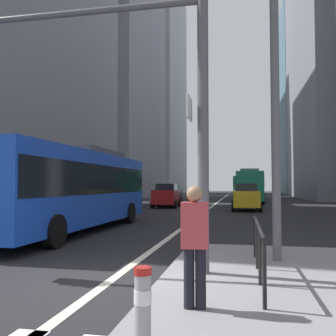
{
  "coord_description": "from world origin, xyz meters",
  "views": [
    {
      "loc": [
        2.5,
        -6.76,
        1.86
      ],
      "look_at": [
        -2.99,
        20.73,
        3.13
      ],
      "focal_mm": 39.41,
      "sensor_mm": 36.0,
      "label": 1
    }
  ],
  "objects_px": {
    "car_receding_near": "(246,197)",
    "bollard_left": "(143,301)",
    "city_bus_red_receding": "(249,185)",
    "car_receding_far": "(246,191)",
    "pedestrian_waiting": "(195,240)",
    "traffic_signal_gantry": "(93,76)",
    "city_bus_red_distant": "(242,185)",
    "car_oncoming_mid": "(169,194)",
    "city_bus_blue_oncoming": "(73,185)",
    "car_oncoming_far": "(167,195)",
    "street_lamp_post": "(274,37)"
  },
  "relations": [
    {
      "from": "city_bus_red_receding",
      "to": "car_oncoming_mid",
      "type": "xyz_separation_m",
      "value": [
        -7.54,
        -5.25,
        -0.85
      ]
    },
    {
      "from": "car_oncoming_far",
      "to": "bollard_left",
      "type": "bearing_deg",
      "value": -79.04
    },
    {
      "from": "car_receding_far",
      "to": "pedestrian_waiting",
      "type": "height_order",
      "value": "car_receding_far"
    },
    {
      "from": "city_bus_red_distant",
      "to": "car_oncoming_mid",
      "type": "bearing_deg",
      "value": -105.34
    },
    {
      "from": "city_bus_blue_oncoming",
      "to": "street_lamp_post",
      "type": "height_order",
      "value": "street_lamp_post"
    },
    {
      "from": "bollard_left",
      "to": "pedestrian_waiting",
      "type": "relative_size",
      "value": 0.49
    },
    {
      "from": "city_bus_blue_oncoming",
      "to": "city_bus_red_distant",
      "type": "distance_m",
      "value": 46.26
    },
    {
      "from": "car_receding_far",
      "to": "traffic_signal_gantry",
      "type": "distance_m",
      "value": 42.75
    },
    {
      "from": "car_oncoming_mid",
      "to": "city_bus_red_receding",
      "type": "bearing_deg",
      "value": 34.82
    },
    {
      "from": "car_receding_far",
      "to": "city_bus_blue_oncoming",
      "type": "bearing_deg",
      "value": -101.08
    },
    {
      "from": "car_oncoming_far",
      "to": "pedestrian_waiting",
      "type": "xyz_separation_m",
      "value": [
        5.4,
        -24.55,
        0.1
      ]
    },
    {
      "from": "city_bus_red_distant",
      "to": "bollard_left",
      "type": "bearing_deg",
      "value": -91.24
    },
    {
      "from": "city_bus_blue_oncoming",
      "to": "car_oncoming_mid",
      "type": "xyz_separation_m",
      "value": [
        -0.23,
        20.61,
        -0.85
      ]
    },
    {
      "from": "city_bus_red_distant",
      "to": "car_receding_far",
      "type": "height_order",
      "value": "city_bus_red_distant"
    },
    {
      "from": "city_bus_red_receding",
      "to": "city_bus_red_distant",
      "type": "distance_m",
      "value": 19.93
    },
    {
      "from": "car_receding_near",
      "to": "bollard_left",
      "type": "bearing_deg",
      "value": -93.33
    },
    {
      "from": "street_lamp_post",
      "to": "pedestrian_waiting",
      "type": "xyz_separation_m",
      "value": [
        -1.43,
        -3.58,
        -4.19
      ]
    },
    {
      "from": "car_oncoming_mid",
      "to": "pedestrian_waiting",
      "type": "relative_size",
      "value": 2.7
    },
    {
      "from": "car_receding_far",
      "to": "traffic_signal_gantry",
      "type": "xyz_separation_m",
      "value": [
        -3.6,
        -42.48,
        3.16
      ]
    },
    {
      "from": "city_bus_red_receding",
      "to": "traffic_signal_gantry",
      "type": "bearing_deg",
      "value": -96.79
    },
    {
      "from": "city_bus_red_distant",
      "to": "traffic_signal_gantry",
      "type": "height_order",
      "value": "traffic_signal_gantry"
    },
    {
      "from": "bollard_left",
      "to": "car_receding_near",
      "type": "bearing_deg",
      "value": 86.67
    },
    {
      "from": "street_lamp_post",
      "to": "car_receding_near",
      "type": "bearing_deg",
      "value": 91.47
    },
    {
      "from": "city_bus_red_receding",
      "to": "city_bus_red_distant",
      "type": "xyz_separation_m",
      "value": [
        -0.64,
        19.92,
        -0.0
      ]
    },
    {
      "from": "city_bus_blue_oncoming",
      "to": "car_oncoming_far",
      "type": "distance_m",
      "value": 16.16
    },
    {
      "from": "city_bus_blue_oncoming",
      "to": "pedestrian_waiting",
      "type": "bearing_deg",
      "value": -55.07
    },
    {
      "from": "car_receding_far",
      "to": "traffic_signal_gantry",
      "type": "height_order",
      "value": "traffic_signal_gantry"
    },
    {
      "from": "city_bus_red_distant",
      "to": "pedestrian_waiting",
      "type": "distance_m",
      "value": 54.2
    },
    {
      "from": "city_bus_red_receding",
      "to": "car_receding_far",
      "type": "height_order",
      "value": "city_bus_red_receding"
    },
    {
      "from": "car_receding_near",
      "to": "street_lamp_post",
      "type": "distance_m",
      "value": 18.94
    },
    {
      "from": "city_bus_blue_oncoming",
      "to": "car_receding_near",
      "type": "distance_m",
      "value": 15.25
    },
    {
      "from": "street_lamp_post",
      "to": "car_receding_far",
      "type": "bearing_deg",
      "value": 90.32
    },
    {
      "from": "car_receding_near",
      "to": "traffic_signal_gantry",
      "type": "bearing_deg",
      "value": -99.53
    },
    {
      "from": "car_oncoming_far",
      "to": "street_lamp_post",
      "type": "height_order",
      "value": "street_lamp_post"
    },
    {
      "from": "car_receding_near",
      "to": "bollard_left",
      "type": "xyz_separation_m",
      "value": [
        -1.35,
        -23.3,
        -0.38
      ]
    },
    {
      "from": "traffic_signal_gantry",
      "to": "pedestrian_waiting",
      "type": "xyz_separation_m",
      "value": [
        2.4,
        -2.06,
        -3.06
      ]
    },
    {
      "from": "car_oncoming_mid",
      "to": "car_receding_far",
      "type": "height_order",
      "value": "same"
    },
    {
      "from": "city_bus_red_receding",
      "to": "car_receding_near",
      "type": "xyz_separation_m",
      "value": [
        -0.48,
        -12.25,
        -0.85
      ]
    },
    {
      "from": "car_receding_near",
      "to": "street_lamp_post",
      "type": "bearing_deg",
      "value": -88.53
    },
    {
      "from": "city_bus_red_receding",
      "to": "pedestrian_waiting",
      "type": "height_order",
      "value": "city_bus_red_receding"
    },
    {
      "from": "city_bus_red_receding",
      "to": "city_bus_red_distant",
      "type": "bearing_deg",
      "value": 91.84
    },
    {
      "from": "city_bus_blue_oncoming",
      "to": "car_receding_far",
      "type": "height_order",
      "value": "city_bus_blue_oncoming"
    },
    {
      "from": "city_bus_blue_oncoming",
      "to": "street_lamp_post",
      "type": "xyz_separation_m",
      "value": [
        7.3,
        -4.83,
        3.45
      ]
    },
    {
      "from": "city_bus_blue_oncoming",
      "to": "car_receding_far",
      "type": "bearing_deg",
      "value": 78.92
    },
    {
      "from": "city_bus_red_receding",
      "to": "pedestrian_waiting",
      "type": "bearing_deg",
      "value": -92.4
    },
    {
      "from": "city_bus_blue_oncoming",
      "to": "car_receding_near",
      "type": "height_order",
      "value": "city_bus_blue_oncoming"
    },
    {
      "from": "city_bus_red_distant",
      "to": "city_bus_red_receding",
      "type": "bearing_deg",
      "value": -88.16
    },
    {
      "from": "car_receding_near",
      "to": "bollard_left",
      "type": "relative_size",
      "value": 5.24
    },
    {
      "from": "bollard_left",
      "to": "pedestrian_waiting",
      "type": "bearing_deg",
      "value": 72.54
    },
    {
      "from": "bollard_left",
      "to": "city_bus_blue_oncoming",
      "type": "bearing_deg",
      "value": 119.46
    }
  ]
}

